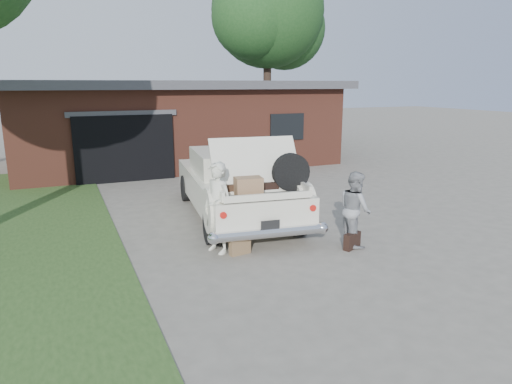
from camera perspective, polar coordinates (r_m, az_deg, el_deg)
name	(u,v)px	position (r m, az deg, el deg)	size (l,w,h in m)	color
ground	(268,254)	(8.84, 1.57, -7.78)	(90.00, 90.00, 0.00)	gray
house	(173,121)	(19.52, -10.29, 8.71)	(12.80, 7.80, 3.30)	brown
tree_right	(269,17)	(26.57, 1.65, 21.06)	(7.01, 6.10, 10.09)	#38281E
sedan	(236,184)	(11.11, -2.57, 1.03)	(2.82, 5.79, 2.12)	silver
woman_left	(218,208)	(8.73, -4.82, -1.99)	(0.65, 0.42, 1.77)	beige
woman_right	(355,209)	(9.33, 12.28, -2.07)	(0.74, 0.57, 1.51)	gray
suitcase_left	(240,246)	(8.80, -2.03, -6.78)	(0.42, 0.13, 0.32)	olive
suitcase_right	(352,241)	(9.27, 11.92, -5.99)	(0.43, 0.14, 0.33)	black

